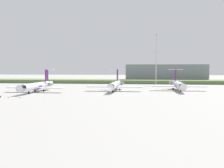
{
  "coord_description": "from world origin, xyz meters",
  "views": [
    {
      "loc": [
        13.34,
        -94.6,
        9.53
      ],
      "look_at": [
        0.0,
        14.21,
        3.0
      ],
      "focal_mm": 42.86,
      "sensor_mm": 36.0,
      "label": 1
    }
  ],
  "objects_px": {
    "regional_jet_nearest": "(37,86)",
    "antenna_mast": "(156,64)",
    "regional_jet_third": "(178,85)",
    "safety_cone_mid_marker": "(20,97)",
    "safety_cone_front_marker": "(8,97)",
    "regional_jet_second": "(115,85)"
  },
  "relations": [
    {
      "from": "antenna_mast",
      "to": "safety_cone_mid_marker",
      "type": "height_order",
      "value": "antenna_mast"
    },
    {
      "from": "antenna_mast",
      "to": "safety_cone_mid_marker",
      "type": "bearing_deg",
      "value": -122.33
    },
    {
      "from": "regional_jet_second",
      "to": "antenna_mast",
      "type": "xyz_separation_m",
      "value": [
        18.69,
        41.05,
        9.16
      ]
    },
    {
      "from": "regional_jet_third",
      "to": "regional_jet_second",
      "type": "bearing_deg",
      "value": -168.18
    },
    {
      "from": "safety_cone_mid_marker",
      "to": "antenna_mast",
      "type": "bearing_deg",
      "value": 57.67
    },
    {
      "from": "safety_cone_front_marker",
      "to": "regional_jet_second",
      "type": "bearing_deg",
      "value": 45.11
    },
    {
      "from": "regional_jet_third",
      "to": "safety_cone_front_marker",
      "type": "xyz_separation_m",
      "value": [
        -57.36,
        -36.45,
        -2.26
      ]
    },
    {
      "from": "antenna_mast",
      "to": "safety_cone_front_marker",
      "type": "relative_size",
      "value": 51.65
    },
    {
      "from": "regional_jet_nearest",
      "to": "regional_jet_third",
      "type": "bearing_deg",
      "value": 14.23
    },
    {
      "from": "regional_jet_nearest",
      "to": "safety_cone_front_marker",
      "type": "height_order",
      "value": "regional_jet_nearest"
    },
    {
      "from": "regional_jet_second",
      "to": "safety_cone_front_marker",
      "type": "bearing_deg",
      "value": -134.89
    },
    {
      "from": "safety_cone_mid_marker",
      "to": "regional_jet_second",
      "type": "bearing_deg",
      "value": 49.0
    },
    {
      "from": "antenna_mast",
      "to": "regional_jet_second",
      "type": "bearing_deg",
      "value": -114.48
    },
    {
      "from": "regional_jet_nearest",
      "to": "antenna_mast",
      "type": "distance_m",
      "value": 70.45
    },
    {
      "from": "safety_cone_front_marker",
      "to": "safety_cone_mid_marker",
      "type": "relative_size",
      "value": 1.0
    },
    {
      "from": "antenna_mast",
      "to": "safety_cone_front_marker",
      "type": "xyz_separation_m",
      "value": [
        -49.45,
        -71.94,
        -11.43
      ]
    },
    {
      "from": "regional_jet_nearest",
      "to": "antenna_mast",
      "type": "relative_size",
      "value": 1.09
    },
    {
      "from": "regional_jet_second",
      "to": "regional_jet_third",
      "type": "bearing_deg",
      "value": 11.82
    },
    {
      "from": "safety_cone_front_marker",
      "to": "safety_cone_mid_marker",
      "type": "bearing_deg",
      "value": 0.75
    },
    {
      "from": "regional_jet_nearest",
      "to": "regional_jet_second",
      "type": "distance_m",
      "value": 31.47
    },
    {
      "from": "regional_jet_third",
      "to": "safety_cone_mid_marker",
      "type": "distance_m",
      "value": 64.67
    },
    {
      "from": "regional_jet_nearest",
      "to": "safety_cone_front_marker",
      "type": "bearing_deg",
      "value": -91.46
    }
  ]
}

